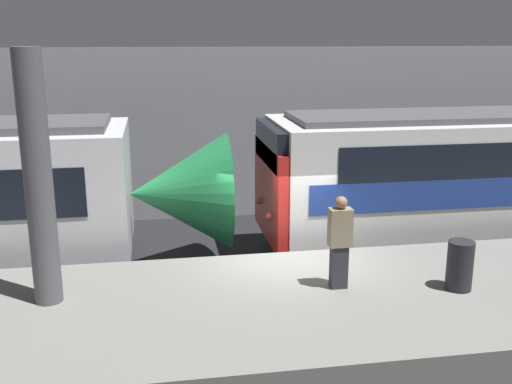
# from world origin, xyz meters

# --- Properties ---
(ground_plane) EXTENTS (120.00, 120.00, 0.00)m
(ground_plane) POSITION_xyz_m (0.00, 0.00, 0.00)
(ground_plane) COLOR black
(platform) EXTENTS (40.00, 4.26, 1.13)m
(platform) POSITION_xyz_m (0.00, -2.13, 0.57)
(platform) COLOR slate
(platform) RESTS_ON ground
(station_rear_barrier) EXTENTS (50.00, 0.15, 4.97)m
(station_rear_barrier) POSITION_xyz_m (0.00, 6.37, 2.49)
(station_rear_barrier) COLOR #939399
(station_rear_barrier) RESTS_ON ground
(support_pillar_near) EXTENTS (0.44, 0.44, 4.02)m
(support_pillar_near) POSITION_xyz_m (-4.26, -1.57, 3.14)
(support_pillar_near) COLOR #56565B
(support_pillar_near) RESTS_ON platform
(person_waiting) EXTENTS (0.38, 0.24, 1.61)m
(person_waiting) POSITION_xyz_m (0.53, -1.83, 1.98)
(person_waiting) COLOR #2D2D38
(person_waiting) RESTS_ON platform
(trash_bin) EXTENTS (0.44, 0.44, 0.85)m
(trash_bin) POSITION_xyz_m (2.52, -2.23, 1.56)
(trash_bin) COLOR #232328
(trash_bin) RESTS_ON platform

